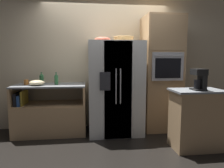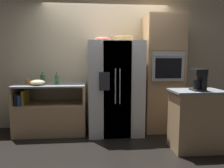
% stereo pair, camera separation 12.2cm
% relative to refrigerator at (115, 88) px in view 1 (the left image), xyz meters
% --- Properties ---
extents(ground_plane, '(20.00, 20.00, 0.00)m').
position_rel_refrigerator_xyz_m(ground_plane, '(-0.13, -0.05, -0.86)').
color(ground_plane, black).
extents(wall_back, '(12.00, 0.06, 2.80)m').
position_rel_refrigerator_xyz_m(wall_back, '(-0.13, 0.44, 0.54)').
color(wall_back, beige).
rests_on(wall_back, ground_plane).
extents(counter_left, '(1.29, 0.66, 0.93)m').
position_rel_refrigerator_xyz_m(counter_left, '(-1.22, 0.08, -0.52)').
color(counter_left, tan).
rests_on(counter_left, ground_plane).
extents(refrigerator, '(0.99, 0.84, 1.72)m').
position_rel_refrigerator_xyz_m(refrigerator, '(0.00, 0.00, 0.00)').
color(refrigerator, silver).
rests_on(refrigerator, ground_plane).
extents(wall_oven, '(0.71, 0.70, 2.22)m').
position_rel_refrigerator_xyz_m(wall_oven, '(0.93, 0.08, 0.25)').
color(wall_oven, tan).
rests_on(wall_oven, ground_plane).
extents(island_counter, '(0.77, 0.49, 0.93)m').
position_rel_refrigerator_xyz_m(island_counter, '(1.15, -0.87, -0.39)').
color(island_counter, tan).
rests_on(island_counter, ground_plane).
extents(wicker_basket, '(0.39, 0.39, 0.11)m').
position_rel_refrigerator_xyz_m(wicker_basket, '(0.18, 0.10, 0.92)').
color(wicker_basket, tan).
rests_on(wicker_basket, refrigerator).
extents(fruit_bowl, '(0.29, 0.29, 0.08)m').
position_rel_refrigerator_xyz_m(fruit_bowl, '(-0.24, -0.04, 0.90)').
color(fruit_bowl, '#DB664C').
rests_on(fruit_bowl, refrigerator).
extents(bottle_tall, '(0.08, 0.08, 0.22)m').
position_rel_refrigerator_xyz_m(bottle_tall, '(-1.39, 0.21, 0.18)').
color(bottle_tall, '#33723F').
rests_on(bottle_tall, counter_left).
extents(bottle_short, '(0.07, 0.07, 0.23)m').
position_rel_refrigerator_xyz_m(bottle_short, '(-1.09, 0.07, 0.18)').
color(bottle_short, '#33723F').
rests_on(bottle_short, counter_left).
extents(mug, '(0.11, 0.08, 0.09)m').
position_rel_refrigerator_xyz_m(mug, '(-1.65, 0.14, 0.12)').
color(mug, orange).
rests_on(mug, counter_left).
extents(mixing_bowl, '(0.26, 0.26, 0.10)m').
position_rel_refrigerator_xyz_m(mixing_bowl, '(-1.42, -0.03, 0.12)').
color(mixing_bowl, beige).
rests_on(mixing_bowl, counter_left).
extents(coffee_maker, '(0.18, 0.21, 0.32)m').
position_rel_refrigerator_xyz_m(coffee_maker, '(1.16, -0.93, 0.25)').
color(coffee_maker, black).
rests_on(coffee_maker, island_counter).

